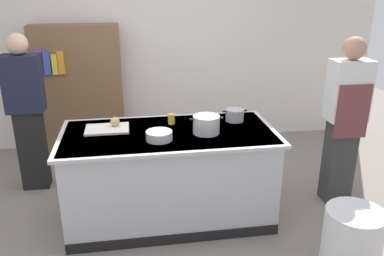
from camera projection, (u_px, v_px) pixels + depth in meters
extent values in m
plane|color=slate|center=(170.00, 216.00, 3.95)|extent=(10.00, 10.00, 0.00)
cube|color=silver|center=(152.00, 36.00, 5.37)|extent=(6.40, 0.12, 3.00)
cube|color=#B7BABF|center=(170.00, 176.00, 3.79)|extent=(1.90, 0.90, 0.90)
cube|color=#B7BABF|center=(169.00, 133.00, 3.64)|extent=(1.98, 0.98, 0.03)
cube|color=black|center=(176.00, 239.00, 3.51)|extent=(1.90, 0.01, 0.10)
cube|color=silver|center=(107.00, 129.00, 3.68)|extent=(0.40, 0.28, 0.02)
sphere|color=tan|center=(115.00, 122.00, 3.71)|extent=(0.09, 0.09, 0.09)
cylinder|color=#B7BABF|center=(206.00, 125.00, 3.58)|extent=(0.24, 0.24, 0.16)
cube|color=black|center=(192.00, 119.00, 3.54)|extent=(0.04, 0.02, 0.01)
cube|color=black|center=(221.00, 118.00, 3.58)|extent=(0.04, 0.02, 0.01)
cylinder|color=#99999E|center=(235.00, 115.00, 3.91)|extent=(0.18, 0.18, 0.12)
cube|color=black|center=(224.00, 112.00, 3.88)|extent=(0.04, 0.02, 0.01)
cube|color=black|center=(245.00, 111.00, 3.91)|extent=(0.04, 0.02, 0.01)
cylinder|color=#B7BABF|center=(159.00, 136.00, 3.44)|extent=(0.23, 0.23, 0.08)
cylinder|color=yellow|center=(171.00, 119.00, 3.82)|extent=(0.07, 0.07, 0.10)
cylinder|color=silver|center=(351.00, 242.00, 3.11)|extent=(0.45, 0.45, 0.55)
cube|color=#323232|center=(339.00, 160.00, 4.12)|extent=(0.28, 0.20, 0.90)
cube|color=silver|center=(349.00, 91.00, 3.86)|extent=(0.38, 0.24, 0.60)
sphere|color=#A87A5B|center=(355.00, 48.00, 3.71)|extent=(0.22, 0.22, 0.22)
cube|color=brown|center=(353.00, 112.00, 3.80)|extent=(0.34, 0.02, 0.54)
cube|color=black|center=(33.00, 150.00, 4.38)|extent=(0.28, 0.20, 0.90)
cube|color=#1B1E32|center=(23.00, 84.00, 4.12)|extent=(0.38, 0.24, 0.60)
sphere|color=#D3AA8C|center=(17.00, 44.00, 3.97)|extent=(0.22, 0.22, 0.22)
cube|color=brown|center=(80.00, 91.00, 5.17)|extent=(1.10, 0.28, 1.70)
cube|color=purple|center=(39.00, 62.00, 4.81)|extent=(0.08, 0.03, 0.33)
cube|color=#3351B7|center=(47.00, 63.00, 4.83)|extent=(0.08, 0.03, 0.29)
cube|color=yellow|center=(55.00, 64.00, 4.85)|extent=(0.07, 0.03, 0.25)
cube|color=orange|center=(61.00, 63.00, 4.86)|extent=(0.08, 0.03, 0.29)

